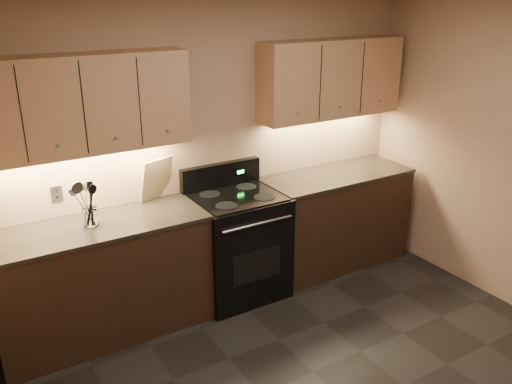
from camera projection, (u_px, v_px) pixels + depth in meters
wall_back at (210, 146)px, 4.66m from camera, size 4.00×0.04×2.60m
counter_left at (103, 279)px, 4.18m from camera, size 1.62×0.62×0.93m
counter_right at (334, 218)px, 5.29m from camera, size 1.46×0.62×0.93m
stove at (237, 244)px, 4.73m from camera, size 0.76×0.68×1.14m
upper_cab_left at (78, 105)px, 3.83m from camera, size 1.60×0.30×0.70m
upper_cab_right at (331, 79)px, 4.94m from camera, size 1.44×0.30×0.70m
outlet_plate at (57, 194)px, 4.08m from camera, size 0.08×0.01×0.12m
utensil_crock at (90, 217)px, 3.98m from camera, size 0.13×0.13×0.14m
cutting_board at (156, 179)px, 4.43m from camera, size 0.31×0.20×0.36m
wooden_spoon at (84, 205)px, 3.92m from camera, size 0.12×0.13×0.33m
black_spoon at (86, 201)px, 3.94m from camera, size 0.10×0.19×0.36m
black_turner at (90, 203)px, 3.92m from camera, size 0.12×0.12×0.35m
steel_spatula at (91, 201)px, 3.95m from camera, size 0.24×0.13×0.36m
steel_skimmer at (92, 201)px, 3.94m from camera, size 0.20×0.14×0.37m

